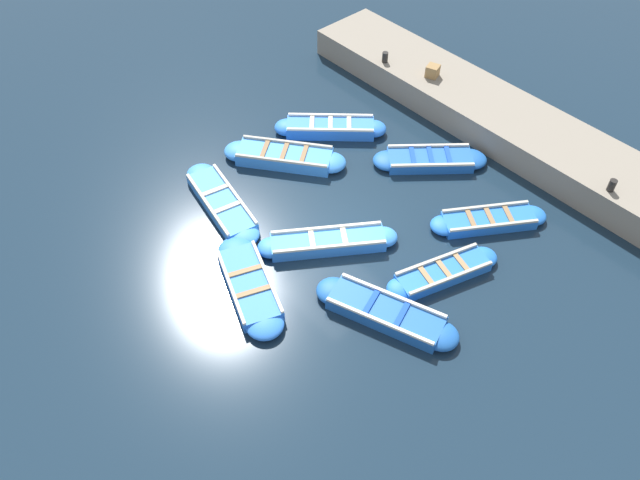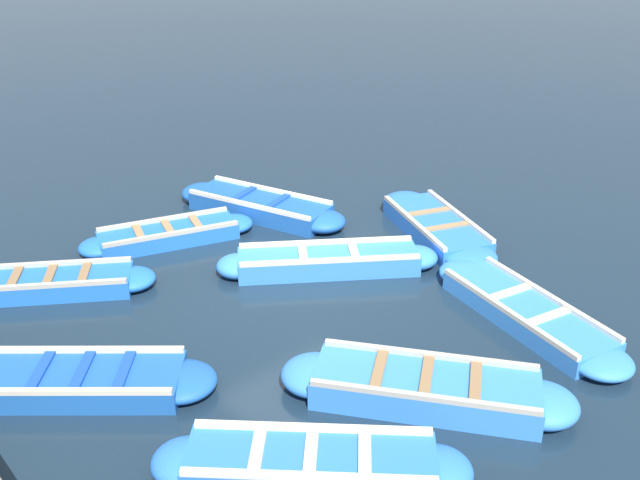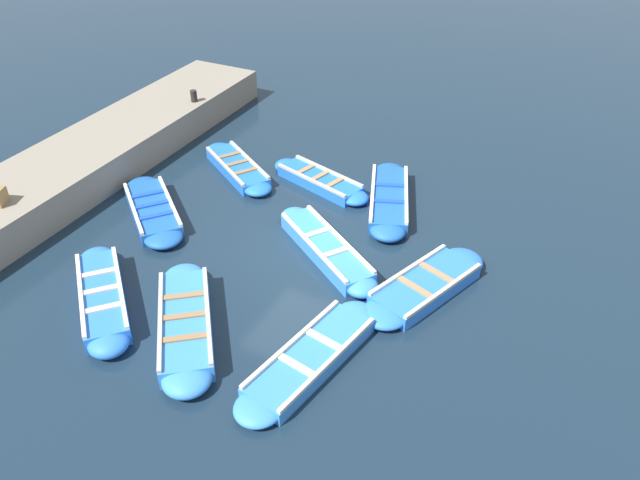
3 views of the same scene
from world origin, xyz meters
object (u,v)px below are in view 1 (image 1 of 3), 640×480
(boat_end_of_row, at_px, (328,242))
(boat_broadside, at_px, (249,285))
(boat_inner_gap, at_px, (489,220))
(boat_far_corner, at_px, (443,273))
(boat_outer_left, at_px, (430,160))
(bollard_mid_north, at_px, (612,185))
(bollard_north, at_px, (385,57))
(boat_mid_row, at_px, (330,128))
(boat_drifting, at_px, (285,157))
(boat_stern_in, at_px, (222,203))
(boat_alongside, at_px, (386,313))
(wooden_crate, at_px, (433,71))

(boat_end_of_row, bearing_deg, boat_broadside, -5.72)
(boat_inner_gap, bearing_deg, boat_far_corner, 9.27)
(boat_outer_left, distance_m, bollard_mid_north, 5.10)
(boat_far_corner, bearing_deg, boat_inner_gap, -170.73)
(boat_broadside, relative_size, boat_outer_left, 1.11)
(boat_end_of_row, height_order, bollard_north, bollard_north)
(boat_mid_row, relative_size, boat_drifting, 0.88)
(boat_drifting, bearing_deg, boat_far_corner, 91.44)
(boat_stern_in, xyz_separation_m, boat_alongside, (-0.72, 5.78, 0.03))
(boat_stern_in, distance_m, bollard_mid_north, 10.71)
(boat_alongside, distance_m, boat_inner_gap, 4.39)
(boat_alongside, bearing_deg, boat_drifting, -106.96)
(boat_broadside, height_order, wooden_crate, wooden_crate)
(boat_stern_in, height_order, boat_alongside, boat_alongside)
(bollard_mid_north, bearing_deg, boat_inner_gap, -34.52)
(boat_drifting, bearing_deg, bollard_north, -170.29)
(boat_stern_in, relative_size, boat_outer_left, 1.19)
(boat_far_corner, bearing_deg, boat_outer_left, -134.12)
(boat_broadside, bearing_deg, boat_end_of_row, 174.28)
(boat_alongside, distance_m, bollard_mid_north, 7.27)
(boat_broadside, height_order, boat_alongside, boat_alongside)
(bollard_mid_north, bearing_deg, boat_alongside, -12.32)
(bollard_mid_north, bearing_deg, boat_stern_in, -43.31)
(boat_alongside, relative_size, boat_outer_left, 1.17)
(boat_broadside, xyz_separation_m, bollard_mid_north, (-8.99, 4.42, 0.93))
(boat_mid_row, height_order, bollard_north, bollard_north)
(boat_outer_left, bearing_deg, boat_drifting, -43.03)
(boat_broadside, xyz_separation_m, boat_alongside, (-1.94, 2.88, 0.02))
(boat_drifting, height_order, bollard_mid_north, bollard_mid_north)
(boat_end_of_row, bearing_deg, bollard_mid_north, 147.47)
(boat_mid_row, xyz_separation_m, boat_drifting, (1.99, 0.12, -0.00))
(boat_drifting, bearing_deg, wooden_crate, 172.43)
(boat_mid_row, height_order, bollard_mid_north, bollard_mid_north)
(boat_alongside, xyz_separation_m, boat_end_of_row, (-0.50, -2.63, 0.00))
(boat_broadside, distance_m, bollard_mid_north, 10.06)
(boat_outer_left, relative_size, boat_mid_row, 1.03)
(boat_inner_gap, height_order, bollard_mid_north, bollard_mid_north)
(boat_alongside, bearing_deg, boat_stern_in, -82.90)
(boat_inner_gap, bearing_deg, boat_mid_row, -84.94)
(boat_alongside, relative_size, boat_drifting, 1.06)
(boat_end_of_row, relative_size, boat_inner_gap, 1.10)
(boat_alongside, bearing_deg, bollard_mid_north, 167.68)
(boat_drifting, xyz_separation_m, wooden_crate, (-5.73, 0.76, 0.91))
(boat_broadside, xyz_separation_m, boat_mid_row, (-5.79, -3.33, 0.04))
(boat_drifting, xyz_separation_m, bollard_mid_north, (-5.19, 7.63, 0.89))
(boat_drifting, height_order, wooden_crate, wooden_crate)
(bollard_north, xyz_separation_m, wooden_crate, (-0.54, 1.65, 0.02))
(boat_alongside, distance_m, boat_end_of_row, 2.68)
(boat_alongside, xyz_separation_m, boat_far_corner, (-2.01, 0.09, -0.03))
(boat_stern_in, distance_m, boat_drifting, 2.60)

